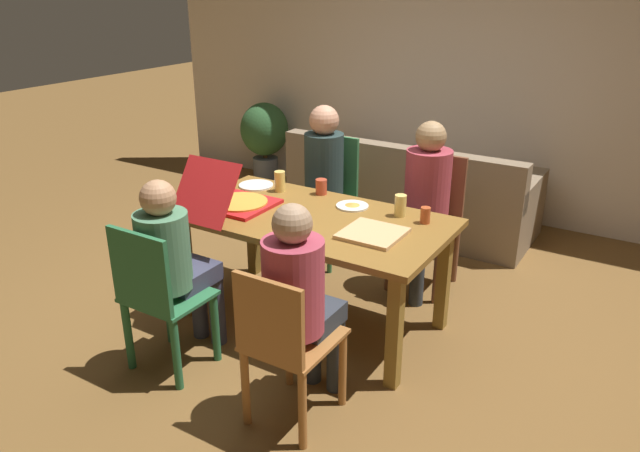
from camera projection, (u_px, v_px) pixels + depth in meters
name	position (u px, v px, depth m)	size (l,w,h in m)	color
ground_plane	(312.00, 319.00, 4.10)	(20.00, 20.00, 0.00)	brown
back_wall	(460.00, 71.00, 5.65)	(6.60, 0.12, 2.67)	beige
dining_table	(312.00, 230.00, 3.85)	(1.73, 0.93, 0.75)	brown
chair_0	(285.00, 344.00, 2.97)	(0.41, 0.45, 0.88)	#9B6330
person_0	(300.00, 294.00, 3.00)	(0.31, 0.49, 1.18)	#2C323B
chair_1	(330.00, 193.00, 4.86)	(0.39, 0.44, 0.99)	#306A3F
person_1	(320.00, 174.00, 4.66)	(0.30, 0.51, 1.26)	#3B3E4C
chair_2	(158.00, 297.00, 3.39)	(0.45, 0.39, 0.91)	#27643B
person_2	(174.00, 258.00, 3.43)	(0.30, 0.51, 1.15)	#37394E
chair_3	(430.00, 217.00, 4.44)	(0.43, 0.45, 0.97)	brown
person_3	(424.00, 195.00, 4.24)	(0.32, 0.49, 1.25)	#2D343C
pizza_box_0	(233.00, 201.00, 3.91)	(0.42, 0.65, 0.37)	red
pizza_box_1	(373.00, 233.00, 3.52)	(0.34, 0.34, 0.02)	tan
plate_0	(291.00, 226.00, 3.63)	(0.23, 0.23, 0.03)	white
plate_1	(352.00, 206.00, 3.96)	(0.21, 0.21, 0.03)	white
plate_2	(256.00, 185.00, 4.36)	(0.25, 0.25, 0.01)	white
drinking_glass_0	(400.00, 206.00, 3.79)	(0.07, 0.07, 0.14)	#E5C465
drinking_glass_1	(280.00, 181.00, 4.23)	(0.08, 0.08, 0.14)	#E3C25E
drinking_glass_2	(425.00, 215.00, 3.68)	(0.06, 0.06, 0.10)	#B84D27
drinking_glass_3	(321.00, 187.00, 4.18)	(0.08, 0.08, 0.11)	#BE462D
couch	(409.00, 197.00, 5.53)	(2.19, 0.88, 0.83)	#7F6C54
potted_plant	(265.00, 134.00, 6.66)	(0.53, 0.53, 0.89)	#555C64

